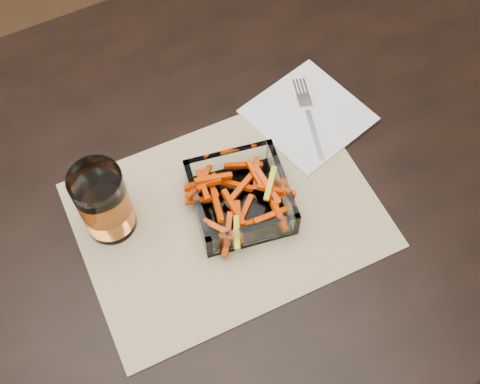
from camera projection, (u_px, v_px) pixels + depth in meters
name	position (u px, v px, depth m)	size (l,w,h in m)	color
dining_table	(190.00, 214.00, 1.03)	(1.60, 0.90, 0.75)	black
placemat	(228.00, 215.00, 0.93)	(0.45, 0.33, 0.00)	tan
glass_bowl	(240.00, 199.00, 0.91)	(0.17, 0.17, 0.06)	white
tumbler	(104.00, 204.00, 0.87)	(0.08, 0.08, 0.13)	white
napkin	(308.00, 115.00, 1.02)	(0.17, 0.17, 0.00)	white
fork	(309.00, 115.00, 1.01)	(0.06, 0.17, 0.00)	silver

